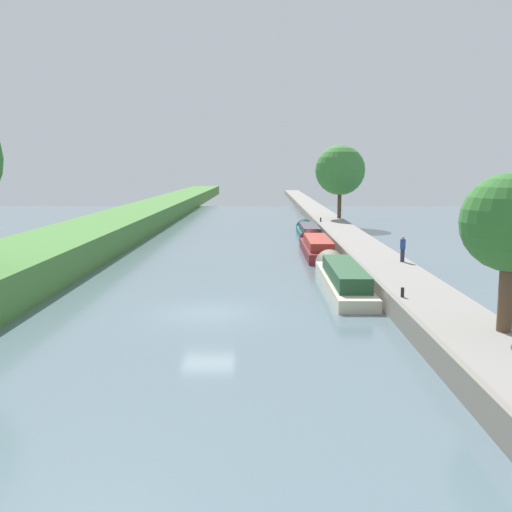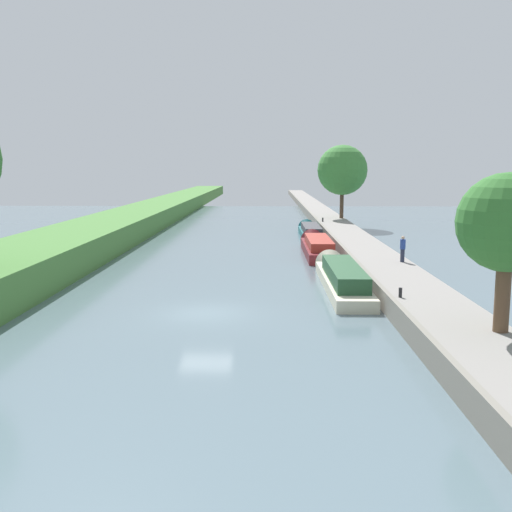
{
  "view_description": "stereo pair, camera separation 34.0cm",
  "coord_description": "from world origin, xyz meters",
  "px_view_note": "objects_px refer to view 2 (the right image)",
  "views": [
    {
      "loc": [
        2.59,
        -27.74,
        6.94
      ],
      "look_at": [
        2.19,
        12.0,
        1.0
      ],
      "focal_mm": 41.61,
      "sensor_mm": 36.0,
      "label": 1
    },
    {
      "loc": [
        2.93,
        -27.73,
        6.94
      ],
      "look_at": [
        2.19,
        12.0,
        1.0
      ],
      "focal_mm": 41.61,
      "sensor_mm": 36.0,
      "label": 2
    }
  ],
  "objects_px": {
    "narrowboat_maroon": "(317,246)",
    "mooring_bollard_near": "(400,293)",
    "person_walking": "(403,248)",
    "mooring_bollard_far": "(323,220)",
    "narrowboat_cream": "(341,277)",
    "narrowboat_teal": "(310,231)"
  },
  "relations": [
    {
      "from": "narrowboat_cream",
      "to": "mooring_bollard_near",
      "type": "distance_m",
      "value": 7.72
    },
    {
      "from": "narrowboat_maroon",
      "to": "mooring_bollard_near",
      "type": "distance_m",
      "value": 21.2
    },
    {
      "from": "person_walking",
      "to": "mooring_bollard_near",
      "type": "height_order",
      "value": "person_walking"
    },
    {
      "from": "person_walking",
      "to": "mooring_bollard_far",
      "type": "relative_size",
      "value": 3.69
    },
    {
      "from": "narrowboat_cream",
      "to": "mooring_bollard_far",
      "type": "height_order",
      "value": "narrowboat_cream"
    },
    {
      "from": "narrowboat_maroon",
      "to": "person_walking",
      "type": "height_order",
      "value": "person_walking"
    },
    {
      "from": "mooring_bollard_near",
      "to": "narrowboat_cream",
      "type": "bearing_deg",
      "value": 103.54
    },
    {
      "from": "narrowboat_cream",
      "to": "person_walking",
      "type": "height_order",
      "value": "person_walking"
    },
    {
      "from": "narrowboat_maroon",
      "to": "narrowboat_teal",
      "type": "height_order",
      "value": "narrowboat_maroon"
    },
    {
      "from": "narrowboat_cream",
      "to": "narrowboat_teal",
      "type": "distance_m",
      "value": 26.01
    },
    {
      "from": "narrowboat_teal",
      "to": "mooring_bollard_far",
      "type": "height_order",
      "value": "mooring_bollard_far"
    },
    {
      "from": "person_walking",
      "to": "mooring_bollard_far",
      "type": "height_order",
      "value": "person_walking"
    },
    {
      "from": "narrowboat_maroon",
      "to": "mooring_bollard_near",
      "type": "bearing_deg",
      "value": -84.41
    },
    {
      "from": "narrowboat_teal",
      "to": "mooring_bollard_near",
      "type": "height_order",
      "value": "mooring_bollard_near"
    },
    {
      "from": "narrowboat_teal",
      "to": "person_walking",
      "type": "xyz_separation_m",
      "value": [
        4.18,
        -23.07,
        1.39
      ]
    },
    {
      "from": "narrowboat_maroon",
      "to": "narrowboat_teal",
      "type": "distance_m",
      "value": 12.4
    },
    {
      "from": "narrowboat_maroon",
      "to": "narrowboat_teal",
      "type": "xyz_separation_m",
      "value": [
        0.32,
        12.39,
        -0.08
      ]
    },
    {
      "from": "narrowboat_cream",
      "to": "narrowboat_teal",
      "type": "relative_size",
      "value": 1.08
    },
    {
      "from": "mooring_bollard_far",
      "to": "narrowboat_maroon",
      "type": "bearing_deg",
      "value": -96.73
    },
    {
      "from": "narrowboat_teal",
      "to": "mooring_bollard_near",
      "type": "bearing_deg",
      "value": -87.01
    },
    {
      "from": "narrowboat_maroon",
      "to": "narrowboat_teal",
      "type": "relative_size",
      "value": 0.97
    },
    {
      "from": "narrowboat_cream",
      "to": "mooring_bollard_far",
      "type": "xyz_separation_m",
      "value": [
        1.8,
        31.11,
        0.64
      ]
    }
  ]
}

